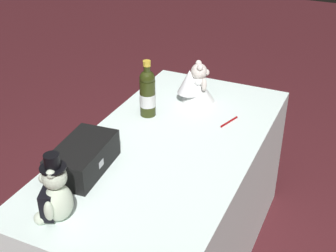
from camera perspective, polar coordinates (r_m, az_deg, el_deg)
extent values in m
cube|color=white|center=(2.44, 0.00, -9.86)|extent=(1.62, 0.81, 0.76)
ellipsoid|color=silver|center=(1.79, -13.35, -9.12)|extent=(0.12, 0.11, 0.15)
cube|color=black|center=(1.80, -14.37, -9.04)|extent=(0.11, 0.08, 0.11)
sphere|color=silver|center=(1.72, -13.79, -6.13)|extent=(0.09, 0.09, 0.09)
sphere|color=silver|center=(1.74, -15.01, -6.20)|extent=(0.04, 0.04, 0.04)
sphere|color=silver|center=(1.72, -13.65, -4.52)|extent=(0.04, 0.04, 0.04)
sphere|color=silver|center=(1.67, -14.23, -5.75)|extent=(0.04, 0.04, 0.04)
ellipsoid|color=silver|center=(1.83, -13.33, -7.58)|extent=(0.04, 0.04, 0.08)
ellipsoid|color=silver|center=(1.74, -14.42, -10.09)|extent=(0.04, 0.04, 0.08)
sphere|color=silver|center=(1.86, -14.79, -9.56)|extent=(0.05, 0.05, 0.05)
sphere|color=silver|center=(1.81, -15.39, -10.86)|extent=(0.05, 0.05, 0.05)
cylinder|color=black|center=(1.70, -13.96, -4.97)|extent=(0.10, 0.10, 0.01)
cylinder|color=black|center=(1.68, -14.08, -4.18)|extent=(0.06, 0.06, 0.05)
cone|color=white|center=(2.60, 3.75, 4.50)|extent=(0.19, 0.19, 0.14)
ellipsoid|color=white|center=(2.57, 3.80, 5.67)|extent=(0.08, 0.08, 0.06)
sphere|color=silver|center=(2.55, 3.83, 6.69)|extent=(0.09, 0.09, 0.09)
sphere|color=silver|center=(2.56, 4.69, 6.58)|extent=(0.04, 0.04, 0.04)
sphere|color=silver|center=(2.51, 3.94, 7.16)|extent=(0.03, 0.03, 0.03)
sphere|color=silver|center=(2.57, 3.78, 7.71)|extent=(0.03, 0.03, 0.03)
ellipsoid|color=silver|center=(2.53, 4.45, 5.08)|extent=(0.03, 0.03, 0.08)
ellipsoid|color=silver|center=(2.62, 4.18, 6.03)|extent=(0.03, 0.03, 0.08)
cone|color=white|center=(2.57, 2.68, 5.51)|extent=(0.19, 0.20, 0.14)
cylinder|color=#2A3110|center=(2.43, -2.52, 3.47)|extent=(0.08, 0.08, 0.20)
sphere|color=#2A3110|center=(2.38, -2.58, 5.91)|extent=(0.08, 0.08, 0.08)
cylinder|color=#2A3110|center=(2.36, -2.60, 7.02)|extent=(0.03, 0.03, 0.08)
cylinder|color=gold|center=(2.35, -2.62, 7.70)|extent=(0.04, 0.04, 0.03)
cylinder|color=silver|center=(2.43, -2.51, 3.26)|extent=(0.08, 0.08, 0.07)
cylinder|color=maroon|center=(2.41, 7.50, 0.51)|extent=(0.14, 0.05, 0.01)
cone|color=silver|center=(2.36, 6.49, -0.10)|extent=(0.02, 0.01, 0.01)
cube|color=black|center=(2.04, -10.39, -3.81)|extent=(0.36, 0.22, 0.13)
cube|color=#B7B7BF|center=(1.99, -8.29, -4.58)|extent=(0.04, 0.01, 0.03)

